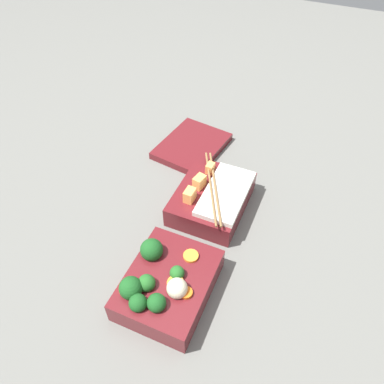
{
  "coord_description": "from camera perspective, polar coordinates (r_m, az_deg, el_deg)",
  "views": [
    {
      "loc": [
        -0.44,
        -0.18,
        0.64
      ],
      "look_at": [
        0.08,
        0.05,
        0.05
      ],
      "focal_mm": 35.0,
      "sensor_mm": 36.0,
      "label": 1
    }
  ],
  "objects": [
    {
      "name": "ground_plane",
      "position": [
        0.8,
        0.67,
        -7.32
      ],
      "size": [
        3.0,
        3.0,
        0.0
      ],
      "primitive_type": "plane",
      "color": "slate"
    },
    {
      "name": "bento_tray_rice",
      "position": [
        0.84,
        3.18,
        -0.88
      ],
      "size": [
        0.2,
        0.15,
        0.08
      ],
      "color": "maroon",
      "rests_on": "ground_plane"
    },
    {
      "name": "bento_lid",
      "position": [
        1.0,
        -0.0,
        7.01
      ],
      "size": [
        0.2,
        0.17,
        0.02
      ],
      "primitive_type": "cube",
      "rotation": [
        0.0,
        0.0,
        -0.15
      ],
      "color": "maroon",
      "rests_on": "ground_plane"
    },
    {
      "name": "bento_tray_vegetable",
      "position": [
        0.7,
        -4.11,
        -13.7
      ],
      "size": [
        0.19,
        0.15,
        0.08
      ],
      "color": "maroon",
      "rests_on": "ground_plane"
    }
  ]
}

